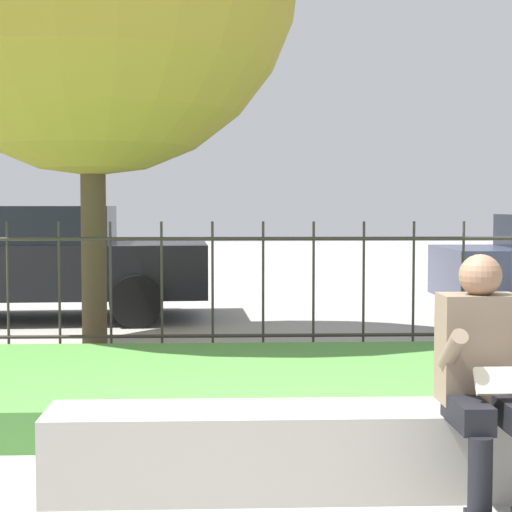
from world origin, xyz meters
The scene contains 6 objects.
ground_plane centered at (0.00, 0.00, 0.00)m, with size 60.00×60.00×0.00m, color #9E9B93.
stone_bench centered at (0.02, 0.00, 0.19)m, with size 2.59×0.47×0.44m.
person_seated_reader centered at (0.89, -0.27, 0.67)m, with size 0.42×0.73×1.24m.
grass_berm centered at (0.00, 1.95, 0.13)m, with size 9.01×2.50×0.26m.
iron_fence centered at (0.00, 3.54, 0.69)m, with size 7.01×0.03×1.32m.
car_parked_left centered at (-2.91, 6.73, 0.78)m, with size 4.64×2.11×1.46m.
Camera 1 is at (-0.38, -4.31, 1.48)m, focal length 60.00 mm.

